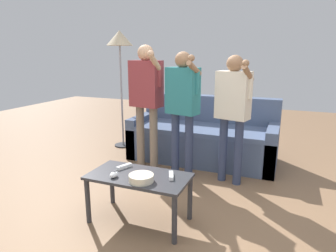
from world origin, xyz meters
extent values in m
plane|color=brown|center=(0.00, 0.00, 0.00)|extent=(12.00, 12.00, 0.00)
cube|color=#475675|center=(-0.15, 1.47, 0.21)|extent=(1.99, 0.85, 0.43)
cube|color=#4D5D7E|center=(-0.15, 1.40, 0.46)|extent=(1.71, 0.73, 0.06)
cube|color=#475675|center=(-0.15, 1.80, 0.65)|extent=(1.99, 0.18, 0.44)
cube|color=#475675|center=(-1.07, 1.47, 0.29)|extent=(0.14, 0.85, 0.57)
cube|color=#475675|center=(0.78, 1.47, 0.29)|extent=(0.14, 0.85, 0.57)
cube|color=#2D2D33|center=(-0.23, -0.30, 0.43)|extent=(0.88, 0.46, 0.03)
cylinder|color=#2D2D33|center=(-0.64, -0.49, 0.21)|extent=(0.04, 0.04, 0.41)
cylinder|color=#2D2D33|center=(0.17, -0.49, 0.21)|extent=(0.04, 0.04, 0.41)
cylinder|color=#2D2D33|center=(-0.64, -0.10, 0.21)|extent=(0.04, 0.04, 0.41)
cylinder|color=#2D2D33|center=(0.17, -0.10, 0.21)|extent=(0.04, 0.04, 0.41)
cylinder|color=beige|center=(-0.15, -0.41, 0.47)|extent=(0.21, 0.21, 0.06)
ellipsoid|color=white|center=(-0.41, -0.42, 0.46)|extent=(0.06, 0.09, 0.05)
cylinder|color=#4C4C51|center=(-0.41, -0.41, 0.49)|extent=(0.02, 0.02, 0.01)
cylinder|color=#2D2D33|center=(-1.51, 1.61, 0.01)|extent=(0.28, 0.28, 0.02)
cylinder|color=gray|center=(-1.51, 1.61, 0.80)|extent=(0.03, 0.03, 1.56)
cone|color=#C1AD89|center=(-1.51, 1.61, 1.69)|extent=(0.40, 0.40, 0.22)
cylinder|color=#756656|center=(-0.82, 0.89, 0.41)|extent=(0.10, 0.10, 0.82)
cylinder|color=#756656|center=(-0.62, 0.86, 0.41)|extent=(0.10, 0.10, 0.82)
cube|color=brown|center=(-0.72, 0.87, 1.10)|extent=(0.42, 0.26, 0.56)
sphere|color=tan|center=(-0.72, 0.87, 1.47)|extent=(0.19, 0.19, 0.19)
cylinder|color=tan|center=(-0.92, 0.90, 1.08)|extent=(0.07, 0.07, 0.53)
cylinder|color=brown|center=(-0.53, 0.85, 1.21)|extent=(0.07, 0.07, 0.27)
cylinder|color=tan|center=(-0.54, 0.76, 1.36)|extent=(0.10, 0.25, 0.23)
sphere|color=tan|center=(-0.56, 0.67, 1.46)|extent=(0.08, 0.08, 0.08)
cylinder|color=#2D3856|center=(-0.32, 0.83, 0.39)|extent=(0.10, 0.10, 0.78)
cylinder|color=#2D3856|center=(-0.13, 0.78, 0.39)|extent=(0.10, 0.10, 0.78)
cube|color=#28757A|center=(-0.22, 0.80, 1.04)|extent=(0.40, 0.28, 0.53)
sphere|color=#936B4C|center=(-0.22, 0.80, 1.39)|extent=(0.18, 0.18, 0.18)
cylinder|color=#936B4C|center=(-0.40, 0.85, 1.02)|extent=(0.07, 0.07, 0.51)
cylinder|color=#28757A|center=(-0.04, 0.76, 1.15)|extent=(0.07, 0.07, 0.25)
cylinder|color=#936B4C|center=(-0.06, 0.70, 1.31)|extent=(0.12, 0.26, 0.18)
sphere|color=#936B4C|center=(-0.07, 0.64, 1.42)|extent=(0.07, 0.07, 0.07)
cylinder|color=#2D3856|center=(0.26, 0.86, 0.38)|extent=(0.09, 0.09, 0.76)
cylinder|color=#2D3856|center=(0.44, 0.81, 0.38)|extent=(0.09, 0.09, 0.76)
cube|color=beige|center=(0.35, 0.84, 1.02)|extent=(0.40, 0.28, 0.52)
sphere|color=#936B4C|center=(0.35, 0.84, 1.36)|extent=(0.18, 0.18, 0.18)
cylinder|color=#936B4C|center=(0.18, 0.89, 1.00)|extent=(0.07, 0.07, 0.49)
cylinder|color=beige|center=(0.53, 0.79, 1.12)|extent=(0.07, 0.07, 0.25)
cylinder|color=#936B4C|center=(0.51, 0.72, 1.27)|extent=(0.12, 0.24, 0.19)
sphere|color=#936B4C|center=(0.49, 0.65, 1.37)|extent=(0.07, 0.07, 0.07)
cube|color=white|center=(-0.43, -0.20, 0.45)|extent=(0.09, 0.16, 0.03)
cylinder|color=silver|center=(-0.42, -0.18, 0.47)|extent=(0.01, 0.01, 0.00)
cube|color=silver|center=(-0.45, -0.25, 0.47)|extent=(0.02, 0.02, 0.00)
cube|color=white|center=(0.04, -0.23, 0.45)|extent=(0.09, 0.15, 0.03)
cylinder|color=silver|center=(0.03, -0.21, 0.47)|extent=(0.01, 0.01, 0.00)
cube|color=silver|center=(0.06, -0.27, 0.47)|extent=(0.02, 0.02, 0.00)
camera|label=1|loc=(0.91, -2.44, 1.47)|focal=31.95mm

